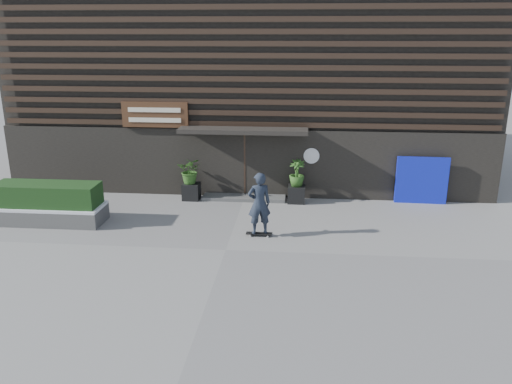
# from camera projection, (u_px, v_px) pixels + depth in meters

# --- Properties ---
(ground) EXTENTS (80.00, 80.00, 0.00)m
(ground) POSITION_uv_depth(u_px,v_px,m) (226.00, 250.00, 14.35)
(ground) COLOR gray
(ground) RESTS_ON ground
(entrance_step) EXTENTS (3.00, 0.80, 0.12)m
(entrance_step) POSITION_uv_depth(u_px,v_px,m) (244.00, 197.00, 18.70)
(entrance_step) COLOR #4B4B48
(entrance_step) RESTS_ON ground
(planter_pot_left) EXTENTS (0.60, 0.60, 0.60)m
(planter_pot_left) POSITION_uv_depth(u_px,v_px,m) (191.00, 191.00, 18.60)
(planter_pot_left) COLOR black
(planter_pot_left) RESTS_ON ground
(bamboo_left) EXTENTS (0.86, 0.75, 0.96)m
(bamboo_left) POSITION_uv_depth(u_px,v_px,m) (191.00, 170.00, 18.37)
(bamboo_left) COLOR #2D591E
(bamboo_left) RESTS_ON planter_pot_left
(planter_pot_right) EXTENTS (0.60, 0.60, 0.60)m
(planter_pot_right) POSITION_uv_depth(u_px,v_px,m) (296.00, 194.00, 18.28)
(planter_pot_right) COLOR black
(planter_pot_right) RESTS_ON ground
(bamboo_right) EXTENTS (0.54, 0.54, 0.96)m
(bamboo_right) POSITION_uv_depth(u_px,v_px,m) (297.00, 173.00, 18.04)
(bamboo_right) COLOR #2D591E
(bamboo_right) RESTS_ON planter_pot_right
(raised_bed) EXTENTS (3.50, 1.20, 0.50)m
(raised_bed) POSITION_uv_depth(u_px,v_px,m) (49.00, 215.00, 16.38)
(raised_bed) COLOR #474644
(raised_bed) RESTS_ON ground
(snow_layer) EXTENTS (3.50, 1.20, 0.08)m
(snow_layer) POSITION_uv_depth(u_px,v_px,m) (48.00, 206.00, 16.30)
(snow_layer) COLOR white
(snow_layer) RESTS_ON raised_bed
(hedge) EXTENTS (3.30, 1.00, 0.70)m
(hedge) POSITION_uv_depth(u_px,v_px,m) (47.00, 194.00, 16.18)
(hedge) COLOR #153412
(hedge) RESTS_ON snow_layer
(blue_tarp) EXTENTS (1.79, 0.18, 1.67)m
(blue_tarp) POSITION_uv_depth(u_px,v_px,m) (422.00, 180.00, 18.03)
(blue_tarp) COLOR #0D17B5
(blue_tarp) RESTS_ON ground
(building) EXTENTS (18.00, 11.00, 8.00)m
(building) POSITION_uv_depth(u_px,v_px,m) (257.00, 75.00, 22.62)
(building) COLOR black
(building) RESTS_ON ground
(skateboarder) EXTENTS (0.78, 0.62, 1.96)m
(skateboarder) POSITION_uv_depth(u_px,v_px,m) (259.00, 204.00, 15.02)
(skateboarder) COLOR black
(skateboarder) RESTS_ON ground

